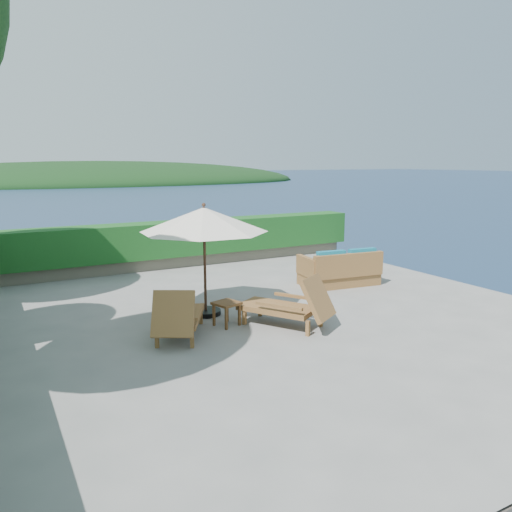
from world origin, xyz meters
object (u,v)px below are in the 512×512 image
wicker_loveseat (340,271)px  patio_umbrella (204,221)px  lounge_left (179,316)px  side_table (227,306)px  lounge_right (290,305)px

wicker_loveseat → patio_umbrella: bearing=-164.1°
patio_umbrella → lounge_left: size_ratio=1.78×
patio_umbrella → wicker_loveseat: 4.34m
patio_umbrella → wicker_loveseat: bearing=9.4°
patio_umbrella → side_table: size_ratio=5.91×
patio_umbrella → side_table: patio_umbrella is taller
patio_umbrella → wicker_loveseat: patio_umbrella is taller
side_table → wicker_loveseat: 4.19m
side_table → wicker_loveseat: wicker_loveseat is taller
lounge_left → side_table: size_ratio=3.31×
lounge_left → wicker_loveseat: bearing=48.4°
side_table → wicker_loveseat: (3.91, 1.51, -0.01)m
lounge_right → wicker_loveseat: 3.60m
lounge_left → wicker_loveseat: size_ratio=0.89×
lounge_left → side_table: (1.04, 0.21, -0.03)m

